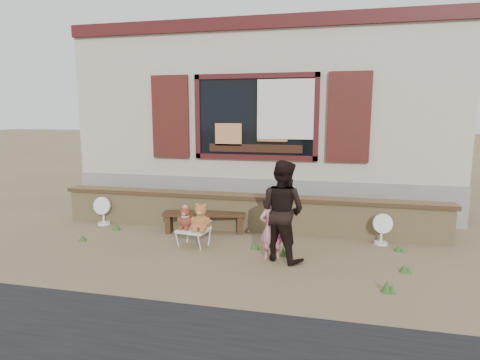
% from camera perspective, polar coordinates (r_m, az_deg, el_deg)
% --- Properties ---
extents(ground, '(80.00, 80.00, 0.00)m').
position_cam_1_polar(ground, '(6.53, -1.20, -9.55)').
color(ground, brown).
rests_on(ground, ground).
extents(shopfront, '(8.04, 5.13, 4.00)m').
position_cam_1_polar(shopfront, '(10.58, 4.81, 8.76)').
color(shopfront, '#C1B39C').
rests_on(shopfront, ground).
extents(brick_wall, '(7.10, 0.36, 0.67)m').
position_cam_1_polar(brick_wall, '(7.36, 0.70, -4.56)').
color(brick_wall, tan).
rests_on(brick_wall, ground).
extents(bench, '(1.50, 0.60, 0.38)m').
position_cam_1_polar(bench, '(7.25, -5.07, -5.36)').
color(bench, '#352112').
rests_on(bench, ground).
extents(folding_chair, '(0.52, 0.48, 0.29)m').
position_cam_1_polar(folding_chair, '(6.54, -6.65, -7.17)').
color(folding_chair, silver).
rests_on(folding_chair, ground).
extents(teddy_bear_left, '(0.30, 0.27, 0.37)m').
position_cam_1_polar(teddy_bear_left, '(6.55, -7.77, -5.24)').
color(teddy_bear_left, maroon).
rests_on(teddy_bear_left, folding_chair).
extents(teddy_bear_right, '(0.36, 0.33, 0.44)m').
position_cam_1_polar(teddy_bear_right, '(6.41, -5.58, -5.19)').
color(teddy_bear_right, brown).
rests_on(teddy_bear_right, folding_chair).
extents(child, '(0.40, 0.34, 0.95)m').
position_cam_1_polar(child, '(5.92, 4.47, -6.78)').
color(child, pink).
rests_on(child, ground).
extents(adult, '(0.89, 0.82, 1.47)m').
position_cam_1_polar(adult, '(5.84, 6.02, -4.35)').
color(adult, black).
rests_on(adult, ground).
extents(fan_left, '(0.34, 0.23, 0.55)m').
position_cam_1_polar(fan_left, '(8.17, -18.87, -4.14)').
color(fan_left, white).
rests_on(fan_left, ground).
extents(fan_right, '(0.34, 0.22, 0.52)m').
position_cam_1_polar(fan_right, '(6.99, 19.50, -6.56)').
color(fan_right, white).
rests_on(fan_right, ground).
extents(grass_tufts, '(5.26, 1.77, 0.15)m').
position_cam_1_polar(grass_tufts, '(6.27, 1.37, -9.74)').
color(grass_tufts, '#315723').
rests_on(grass_tufts, ground).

